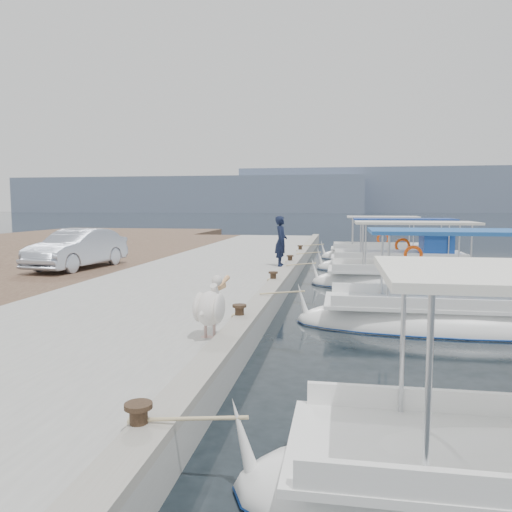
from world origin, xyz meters
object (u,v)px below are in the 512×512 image
Objects in this scene: fishing_caique_b at (459,323)px; pelican at (210,307)px; fishing_caique_d at (400,266)px; fishing_caique_c at (408,283)px; parked_car at (78,249)px; fisherman at (281,241)px; fishing_caique_e at (378,257)px.

pelican is (-4.86, -3.51, 0.91)m from fishing_caique_b.
fishing_caique_d reaches higher than pelican.
fishing_caique_b is 5.48× the size of pelican.
fishing_caique_b reaches higher than pelican.
fishing_caique_c is 11.78m from parked_car.
fishing_caique_c is at bearing 93.49° from fishing_caique_b.
fisherman is at bearing 22.02° from parked_car.
parked_car is at bearing -139.25° from fishing_caique_e.
fisherman is at bearing 90.02° from pelican.
pelican is (-4.50, -9.39, 0.91)m from fishing_caique_c.
fishing_caique_b is 5.89m from fishing_caique_c.
fisherman is at bearing -144.92° from fishing_caique_d.
fishing_caique_d is 5.13× the size of pelican.
fishing_caique_d and fishing_caique_e have the same top height.
fishing_caique_b reaches higher than parked_car.
fisherman reaches higher than parked_car.
parked_car is at bearing 102.26° from fisherman.
fishing_caique_c is 4.79m from fisherman.
fishing_caique_c is 4.94× the size of pelican.
pelican is (-4.74, -13.67, 0.84)m from fishing_caique_d.
fishing_caique_b is 1.07× the size of fishing_caique_d.
fishing_caique_b and fishing_caique_d have the same top height.
parked_car is at bearing -156.31° from fishing_caique_d.
fishing_caique_e is at bearing 97.35° from fishing_caique_d.
pelican is at bearing -115.63° from fishing_caique_c.
fishing_caique_b is at bearing -15.08° from parked_car.
fishing_caique_d is at bearing 86.91° from fishing_caique_c.
parked_car is at bearing -175.36° from fishing_caique_c.
fishing_caique_e is (-0.35, 8.82, 0.00)m from fishing_caique_c.
fishing_caique_d is (-0.13, 10.16, 0.07)m from fishing_caique_b.
fishing_caique_e is (-0.59, 4.54, -0.07)m from fishing_caique_d.
fishing_caique_e is at bearing 92.78° from fishing_caique_b.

